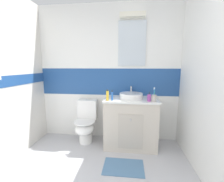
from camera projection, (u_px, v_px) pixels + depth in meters
The scene contains 9 objects.
wall_back_tiled at pixel (109, 73), 2.86m from camera, with size 3.20×0.20×2.50m.
vanity_cabinet at pixel (130, 122), 2.63m from camera, with size 0.90×0.58×0.85m.
sink_basin at pixel (131, 95), 2.56m from camera, with size 0.39×0.44×0.19m.
toilet at pixel (86, 123), 2.76m from camera, with size 0.37×0.50×0.79m.
toothbrush_cup at pixel (154, 98), 2.34m from camera, with size 0.08×0.08×0.22m.
soap_dispenser at pixel (149, 98), 2.34m from camera, with size 0.06×0.06×0.15m.
toothpaste_tube_upright at pixel (112, 96), 2.40m from camera, with size 0.03×0.03×0.16m.
deodorant_spray_can at pixel (107, 95), 2.40m from camera, with size 0.04×0.04×0.17m.
bath_mat at pixel (123, 167), 2.09m from camera, with size 0.56×0.38×0.01m, color #4C7299.
Camera 1 is at (0.40, -0.40, 1.39)m, focal length 24.10 mm.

